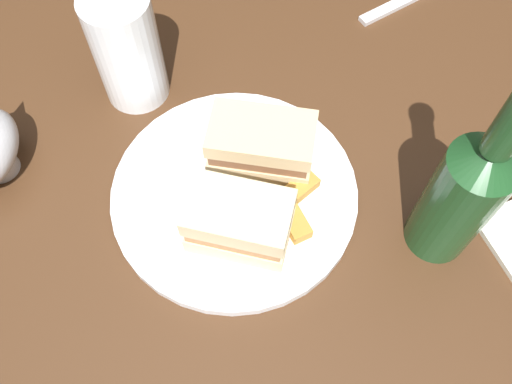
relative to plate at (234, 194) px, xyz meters
The scene contains 10 objects.
ground_plane 0.74m from the plate, 32.97° to the right, with size 6.00×6.00×0.00m, color #333842.
dining_table 0.37m from the plate, 32.97° to the right, with size 1.29×0.84×0.73m, color #422816.
plate is the anchor object (origin of this frame).
sandwich_half_left 0.07m from the plate, 93.36° to the right, with size 0.13×0.11×0.07m.
sandwich_half_right 0.07m from the plate, 43.90° to the left, with size 0.14×0.11×0.06m.
potato_wedge_front 0.07m from the plate, 13.10° to the right, with size 0.05×0.02×0.01m, color #B77F33.
potato_wedge_middle 0.08m from the plate, 43.73° to the right, with size 0.04×0.02×0.02m, color #B77F33.
potato_wedge_back 0.05m from the plate, 48.41° to the right, with size 0.04×0.02×0.02m, color gold.
pint_glass 0.21m from the plate, 117.79° to the left, with size 0.08×0.08×0.15m.
cider_bottle 0.25m from the plate, 23.65° to the right, with size 0.07×0.07×0.26m.
Camera 1 is at (-0.08, -0.27, 1.29)m, focal length 38.34 mm.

